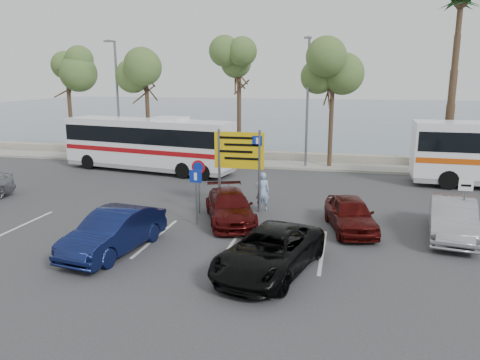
% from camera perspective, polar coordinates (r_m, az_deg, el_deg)
% --- Properties ---
extents(ground, '(120.00, 120.00, 0.00)m').
position_cam_1_polar(ground, '(18.20, -5.47, -6.26)').
color(ground, '#353538').
rests_on(ground, ground).
extents(kerb_strip, '(44.00, 2.40, 0.15)m').
position_cam_1_polar(kerb_strip, '(31.36, 2.56, 1.97)').
color(kerb_strip, '#9A988C').
rests_on(kerb_strip, ground).
extents(seawall, '(48.00, 0.80, 0.60)m').
position_cam_1_polar(seawall, '(33.26, 3.19, 2.97)').
color(seawall, '#A79D86').
rests_on(seawall, ground).
extents(sea, '(140.00, 140.00, 0.00)m').
position_cam_1_polar(sea, '(76.74, 8.84, 8.11)').
color(sea, '#445E6E').
rests_on(sea, ground).
extents(tree_far_left, '(3.20, 3.20, 7.60)m').
position_cam_1_polar(tree_far_left, '(36.06, -20.36, 12.60)').
color(tree_far_left, '#382619').
rests_on(tree_far_left, kerb_strip).
extents(tree_left, '(3.20, 3.20, 7.20)m').
position_cam_1_polar(tree_left, '(33.19, -11.39, 12.62)').
color(tree_left, '#382619').
rests_on(tree_left, kerb_strip).
extents(tree_mid, '(3.20, 3.20, 8.00)m').
position_cam_1_polar(tree_mid, '(31.13, -0.12, 14.08)').
color(tree_mid, '#382619').
rests_on(tree_mid, kerb_strip).
extents(tree_right, '(3.20, 3.20, 7.40)m').
position_cam_1_polar(tree_right, '(30.34, 11.29, 12.96)').
color(tree_right, '#382619').
rests_on(tree_right, kerb_strip).
extents(palm_tree, '(4.80, 4.80, 11.20)m').
position_cam_1_polar(palm_tree, '(31.16, 25.32, 18.86)').
color(palm_tree, '#382619').
rests_on(palm_tree, kerb_strip).
extents(street_lamp_left, '(0.45, 1.15, 8.01)m').
position_cam_1_polar(street_lamp_left, '(33.65, -14.78, 10.06)').
color(street_lamp_left, slate).
rests_on(street_lamp_left, kerb_strip).
extents(street_lamp_right, '(0.45, 1.15, 8.01)m').
position_cam_1_polar(street_lamp_right, '(29.97, 8.22, 10.07)').
color(street_lamp_right, slate).
rests_on(street_lamp_right, kerb_strip).
extents(direction_sign, '(2.20, 0.12, 3.60)m').
position_cam_1_polar(direction_sign, '(20.32, -0.09, 2.88)').
color(direction_sign, slate).
rests_on(direction_sign, ground).
extents(sign_no_stop, '(0.60, 0.08, 2.35)m').
position_cam_1_polar(sign_no_stop, '(20.14, -5.06, 0.26)').
color(sign_no_stop, slate).
rests_on(sign_no_stop, ground).
extents(sign_parking, '(0.50, 0.07, 2.25)m').
position_cam_1_polar(sign_parking, '(18.57, -5.39, -1.14)').
color(sign_parking, slate).
rests_on(sign_parking, ground).
extents(sign_taxi, '(0.50, 0.07, 2.20)m').
position_cam_1_polar(sign_taxi, '(18.85, 25.67, -2.30)').
color(sign_taxi, slate).
rests_on(sign_taxi, ground).
extents(lane_markings, '(12.02, 4.20, 0.01)m').
position_cam_1_polar(lane_markings, '(17.70, -10.03, -6.93)').
color(lane_markings, silver).
rests_on(lane_markings, ground).
extents(coach_bus_left, '(11.28, 4.35, 3.44)m').
position_cam_1_polar(coach_bus_left, '(29.69, -11.13, 4.12)').
color(coach_bus_left, white).
rests_on(coach_bus_left, ground).
extents(car_blue, '(2.18, 4.57, 1.45)m').
position_cam_1_polar(car_blue, '(16.44, -15.11, -6.08)').
color(car_blue, '#0E1743').
rests_on(car_blue, ground).
extents(car_maroon, '(3.23, 4.69, 1.26)m').
position_cam_1_polar(car_maroon, '(19.11, -1.25, -3.29)').
color(car_maroon, '#430B0B').
rests_on(car_maroon, ground).
extents(car_red, '(2.37, 4.09, 1.31)m').
position_cam_1_polar(car_red, '(18.57, 13.31, -4.04)').
color(car_red, '#450B09').
rests_on(car_red, ground).
extents(suv_black, '(3.33, 5.16, 1.32)m').
position_cam_1_polar(suv_black, '(14.37, 3.63, -8.66)').
color(suv_black, black).
rests_on(suv_black, ground).
extents(car_silver_b, '(2.15, 4.61, 1.46)m').
position_cam_1_polar(car_silver_b, '(18.96, 24.48, -4.27)').
color(car_silver_b, '#959499').
rests_on(car_silver_b, ground).
extents(pedestrian_near, '(0.70, 0.52, 1.73)m').
position_cam_1_polar(pedestrian_near, '(20.68, 2.75, -1.40)').
color(pedestrian_near, '#94B4D7').
rests_on(pedestrian_near, ground).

